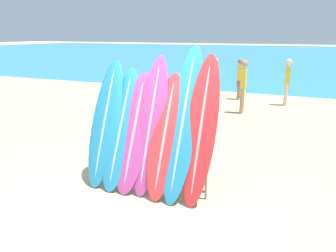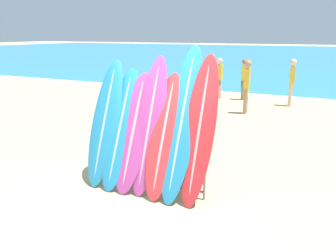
% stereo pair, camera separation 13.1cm
% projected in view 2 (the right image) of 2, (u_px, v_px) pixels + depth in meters
% --- Properties ---
extents(ground_plane, '(160.00, 160.00, 0.00)m').
position_uv_depth(ground_plane, '(137.00, 201.00, 5.21)').
color(ground_plane, tan).
extents(ocean_water, '(120.00, 60.00, 0.01)m').
position_uv_depth(ocean_water, '(298.00, 55.00, 39.69)').
color(ocean_water, teal).
rests_on(ocean_water, ground_plane).
extents(surfboard_rack, '(2.04, 0.04, 0.88)m').
position_uv_depth(surfboard_rack, '(148.00, 162.00, 5.52)').
color(surfboard_rack, gray).
rests_on(surfboard_rack, ground_plane).
extents(surfboard_slot_0, '(0.54, 0.98, 2.13)m').
position_uv_depth(surfboard_slot_0, '(105.00, 122.00, 5.74)').
color(surfboard_slot_0, teal).
rests_on(surfboard_slot_0, ground_plane).
extents(surfboard_slot_1, '(0.55, 1.00, 1.99)m').
position_uv_depth(surfboard_slot_1, '(120.00, 128.00, 5.62)').
color(surfboard_slot_1, teal).
rests_on(surfboard_slot_1, ground_plane).
extents(surfboard_slot_2, '(0.57, 0.95, 1.93)m').
position_uv_depth(surfboard_slot_2, '(134.00, 132.00, 5.51)').
color(surfboard_slot_2, '#B23D8E').
rests_on(surfboard_slot_2, ground_plane).
extents(surfboard_slot_3, '(0.50, 0.96, 2.22)m').
position_uv_depth(surfboard_slot_3, '(150.00, 125.00, 5.41)').
color(surfboard_slot_3, '#B23D8E').
rests_on(surfboard_slot_3, ground_plane).
extents(surfboard_slot_4, '(0.54, 0.98, 1.96)m').
position_uv_depth(surfboard_slot_4, '(164.00, 135.00, 5.28)').
color(surfboard_slot_4, red).
rests_on(surfboard_slot_4, ground_plane).
extents(surfboard_slot_5, '(0.52, 1.20, 2.40)m').
position_uv_depth(surfboard_slot_5, '(182.00, 122.00, 5.21)').
color(surfboard_slot_5, teal).
rests_on(surfboard_slot_5, ground_plane).
extents(surfboard_slot_6, '(0.50, 0.98, 2.27)m').
position_uv_depth(surfboard_slot_6, '(200.00, 129.00, 5.07)').
color(surfboard_slot_6, red).
rests_on(surfboard_slot_6, ground_plane).
extents(person_near_water, '(0.27, 0.22, 1.62)m').
position_uv_depth(person_near_water, '(219.00, 77.00, 13.14)').
color(person_near_water, beige).
rests_on(person_near_water, ground_plane).
extents(person_mid_beach, '(0.23, 0.28, 1.69)m').
position_uv_depth(person_mid_beach, '(292.00, 81.00, 11.74)').
color(person_mid_beach, beige).
rests_on(person_mid_beach, ground_plane).
extents(person_far_left, '(0.22, 0.27, 1.62)m').
position_uv_depth(person_far_left, '(244.00, 78.00, 12.86)').
color(person_far_left, '#846047').
rests_on(person_far_left, ground_plane).
extents(person_far_right, '(0.23, 0.30, 1.75)m').
position_uv_depth(person_far_right, '(247.00, 85.00, 10.61)').
color(person_far_right, '#A87A5B').
rests_on(person_far_right, ground_plane).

